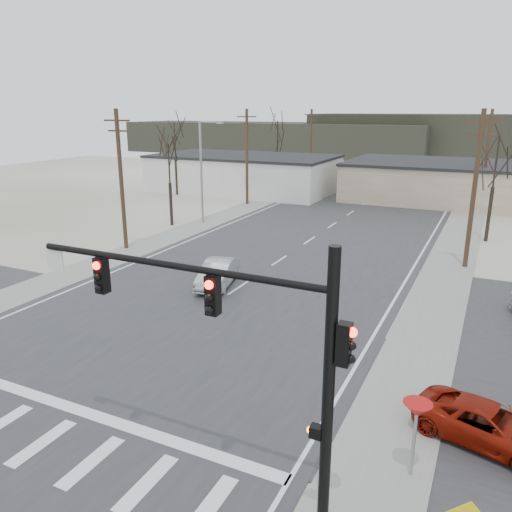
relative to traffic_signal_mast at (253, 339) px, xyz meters
The scene contains 25 objects.
ground 11.07m from the traffic_signal_mast, 141.84° to the left, with size 140.00×140.00×0.00m, color white.
main_road 23.10m from the traffic_signal_mast, 110.42° to the left, with size 18.00×110.00×0.05m, color #2A2A2D.
cross_road 11.07m from the traffic_signal_mast, 141.84° to the left, with size 90.00×10.00×0.04m, color #2A2A2D.
sidewalk_left 32.41m from the traffic_signal_mast, 125.21° to the left, with size 3.00×90.00×0.06m, color gray.
sidewalk_right 26.75m from the traffic_signal_mast, 84.10° to the left, with size 3.00×90.00×0.06m, color gray.
traffic_signal_mast is the anchor object (origin of this frame).
fire_hydrant 23.39m from the traffic_signal_mast, 141.87° to the left, with size 0.24×0.24×0.87m.
yield_sign 5.21m from the traffic_signal_mast, 36.85° to the left, with size 0.80×0.80×2.35m.
building_left_far 52.07m from the traffic_signal_mast, 117.34° to the left, with size 22.30×12.30×4.50m.
building_right_far 50.31m from the traffic_signal_mast, 87.60° to the left, with size 26.30×14.30×4.30m.
upole_left_b 26.60m from the traffic_signal_mast, 136.81° to the left, with size 2.20×0.30×10.00m.
upole_left_c 42.85m from the traffic_signal_mast, 116.91° to the left, with size 2.20×0.30×10.00m.
upole_left_d 61.35m from the traffic_signal_mast, 108.43° to the left, with size 2.20×0.30×10.00m.
upole_right_a 24.48m from the traffic_signal_mast, 81.52° to the left, with size 2.20×0.30×10.00m.
upole_right_b 46.35m from the traffic_signal_mast, 85.54° to the left, with size 2.20×0.30×10.00m.
streetlight_main 33.84m from the traffic_signal_mast, 123.54° to the left, with size 2.40×0.25×9.00m.
tree_left_near 33.52m from the traffic_signal_mast, 128.57° to the left, with size 3.30×3.30×7.35m.
tree_right_mid 32.56m from the traffic_signal_mast, 81.86° to the left, with size 3.74×3.74×8.33m.
tree_left_far 56.63m from the traffic_signal_mast, 112.75° to the left, with size 3.96×3.96×8.82m.
tree_left_mid 50.12m from the traffic_signal_mast, 126.63° to the left, with size 3.96×3.96×8.82m.
hill_left 107.17m from the traffic_signal_mast, 113.59° to the left, with size 70.00×18.00×7.00m, color #333026.
sedan_crossing 17.22m from the traffic_signal_mast, 123.10° to the left, with size 1.57×4.49×1.48m, color gray.
car_far_a 52.67m from the traffic_signal_mast, 93.92° to the left, with size 2.15×5.28×1.53m, color black.
car_far_b 71.95m from the traffic_signal_mast, 101.70° to the left, with size 1.54×3.84×1.31m, color black.
car_parked_red 8.57m from the traffic_signal_mast, 43.49° to the left, with size 2.03×4.40×1.22m, color maroon.
Camera 1 is at (12.67, -15.97, 9.94)m, focal length 35.00 mm.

